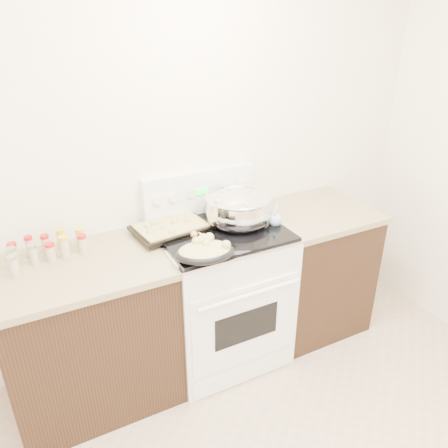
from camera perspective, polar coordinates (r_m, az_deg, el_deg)
room_shell at (r=1.07m, az=17.13°, el=1.70°), size 4.10×3.60×2.75m
counter_left at (r=2.70m, az=-16.95°, el=-13.43°), size 0.93×0.67×0.92m
counter_right at (r=3.23m, az=11.15°, el=-5.61°), size 0.73×0.67×0.92m
kitchen_range at (r=2.87m, az=-0.50°, el=-8.77°), size 0.78×0.73×1.22m
mixing_bowl at (r=2.67m, az=1.87°, el=1.89°), size 0.48×0.48×0.24m
roasting_pan at (r=2.30m, az=-2.50°, el=-3.51°), size 0.36×0.28×0.12m
baking_sheet at (r=2.64m, az=-7.01°, el=-0.37°), size 0.47×0.36×0.06m
wooden_spoon at (r=2.59m, az=-4.16°, el=-1.00°), size 0.07×0.28×0.04m
blue_ladle at (r=2.71m, az=6.70°, el=0.72°), size 0.20×0.25×0.11m
spice_jars at (r=2.53m, az=-22.28°, el=-3.02°), size 0.40×0.23×0.13m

